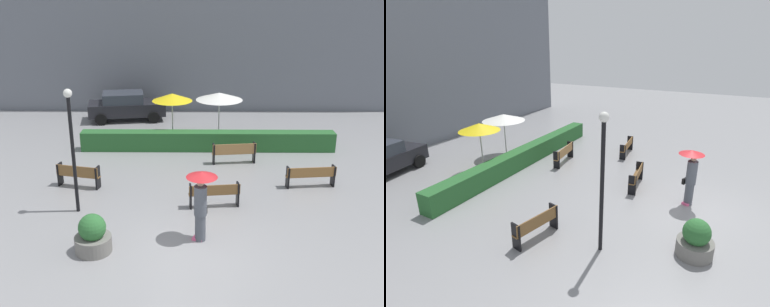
% 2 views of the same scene
% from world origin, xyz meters
% --- Properties ---
extents(ground_plane, '(60.00, 60.00, 0.00)m').
position_xyz_m(ground_plane, '(0.00, 0.00, 0.00)').
color(ground_plane, gray).
extents(bench_back_row, '(1.88, 0.54, 0.89)m').
position_xyz_m(bench_back_row, '(1.74, 6.70, 0.53)').
color(bench_back_row, '#9E7242').
rests_on(bench_back_row, ground).
extents(bench_far_right, '(1.89, 0.51, 0.82)m').
position_xyz_m(bench_far_right, '(4.44, 4.25, 0.49)').
color(bench_far_right, olive).
rests_on(bench_far_right, ground).
extents(bench_far_left, '(1.69, 0.71, 0.87)m').
position_xyz_m(bench_far_left, '(-4.29, 4.17, 0.52)').
color(bench_far_left, brown).
rests_on(bench_far_left, ground).
extents(bench_mid_center, '(1.77, 0.53, 0.85)m').
position_xyz_m(bench_mid_center, '(0.76, 2.54, 0.52)').
color(bench_mid_center, brown).
rests_on(bench_mid_center, ground).
extents(pedestrian_with_umbrella, '(0.92, 0.92, 2.17)m').
position_xyz_m(pedestrian_with_umbrella, '(0.28, 0.36, 1.37)').
color(pedestrian_with_umbrella, '#4C515B').
rests_on(pedestrian_with_umbrella, ground).
extents(planter_pot, '(1.06, 1.06, 1.16)m').
position_xyz_m(planter_pot, '(-2.80, -0.33, 0.49)').
color(planter_pot, slate).
rests_on(planter_pot, ground).
extents(lamp_post, '(0.28, 0.28, 4.20)m').
position_xyz_m(lamp_post, '(-3.85, 2.19, 2.55)').
color(lamp_post, black).
rests_on(lamp_post, ground).
extents(patio_umbrella_yellow, '(1.91, 1.91, 2.37)m').
position_xyz_m(patio_umbrella_yellow, '(-1.01, 9.64, 2.19)').
color(patio_umbrella_yellow, silver).
rests_on(patio_umbrella_yellow, ground).
extents(patio_umbrella_white, '(2.26, 2.26, 2.30)m').
position_xyz_m(patio_umbrella_white, '(1.23, 10.14, 2.12)').
color(patio_umbrella_white, silver).
rests_on(patio_umbrella_white, ground).
extents(hedge_strip, '(11.57, 0.70, 0.88)m').
position_xyz_m(hedge_strip, '(0.66, 8.40, 0.44)').
color(hedge_strip, '#28602D').
rests_on(hedge_strip, ground).
extents(building_facade, '(28.00, 1.20, 11.74)m').
position_xyz_m(building_facade, '(0.00, 16.00, 5.87)').
color(building_facade, slate).
rests_on(building_facade, ground).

